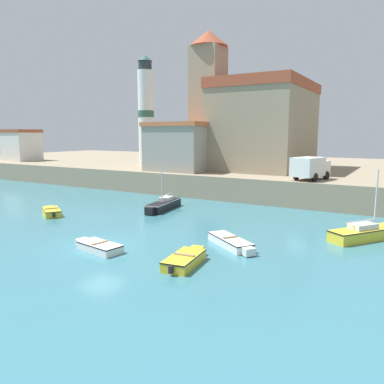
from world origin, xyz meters
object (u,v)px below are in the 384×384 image
(sailboat_yellow_6, at_px, (370,232))
(harbor_shed_mid_row, at_px, (181,146))
(sailboat_black_3, at_px, (163,205))
(harbor_shed_near_wharf, at_px, (22,145))
(lighthouse, at_px, (146,113))
(dinghy_yellow_0, at_px, (185,259))
(church, at_px, (256,121))
(dinghy_white_5, at_px, (231,242))
(dinghy_white_2, at_px, (99,246))
(dinghy_yellow_4, at_px, (51,211))
(truck_on_quay, at_px, (310,167))

(sailboat_yellow_6, distance_m, harbor_shed_mid_row, 25.68)
(sailboat_black_3, bearing_deg, harbor_shed_near_wharf, 162.23)
(lighthouse, bearing_deg, dinghy_yellow_0, -49.51)
(sailboat_black_3, relative_size, church, 0.33)
(lighthouse, distance_m, harbor_shed_near_wharf, 24.60)
(dinghy_white_5, xyz_separation_m, harbor_shed_near_wharf, (-46.97, 19.18, 4.82))
(lighthouse, bearing_deg, dinghy_white_2, -58.22)
(dinghy_yellow_4, height_order, sailboat_yellow_6, sailboat_yellow_6)
(sailboat_yellow_6, distance_m, church, 25.45)
(dinghy_yellow_4, distance_m, harbor_shed_near_wharf, 35.44)
(dinghy_white_5, distance_m, harbor_shed_mid_row, 24.02)
(dinghy_white_2, height_order, truck_on_quay, truck_on_quay)
(church, height_order, harbor_shed_near_wharf, church)
(harbor_shed_near_wharf, bearing_deg, dinghy_white_2, -30.62)
(dinghy_yellow_4, distance_m, harbor_shed_mid_row, 18.38)
(dinghy_white_5, distance_m, harbor_shed_near_wharf, 50.97)
(truck_on_quay, bearing_deg, dinghy_yellow_0, -94.66)
(sailboat_yellow_6, bearing_deg, sailboat_black_3, 176.14)
(church, height_order, harbor_shed_mid_row, church)
(dinghy_yellow_0, distance_m, sailboat_black_3, 15.00)
(dinghy_white_5, bearing_deg, lighthouse, 136.51)
(dinghy_white_5, height_order, lighthouse, lighthouse)
(sailboat_black_3, height_order, sailboat_yellow_6, sailboat_yellow_6)
(church, distance_m, truck_on_quay, 13.29)
(dinghy_yellow_0, distance_m, dinghy_yellow_4, 17.14)
(dinghy_yellow_0, distance_m, dinghy_white_5, 4.30)
(dinghy_yellow_0, xyz_separation_m, dinghy_white_5, (0.75, 4.24, -0.02))
(lighthouse, bearing_deg, dinghy_yellow_4, -74.81)
(dinghy_white_2, relative_size, harbor_shed_mid_row, 0.48)
(dinghy_yellow_4, relative_size, church, 0.20)
(dinghy_white_5, distance_m, truck_on_quay, 16.69)
(dinghy_white_2, distance_m, sailboat_black_3, 12.72)
(sailboat_yellow_6, relative_size, truck_on_quay, 1.28)
(dinghy_white_2, xyz_separation_m, sailboat_yellow_6, (13.78, 10.99, 0.20))
(sailboat_yellow_6, bearing_deg, dinghy_white_5, -139.42)
(sailboat_black_3, distance_m, lighthouse, 21.40)
(harbor_shed_mid_row, relative_size, truck_on_quay, 1.61)
(dinghy_white_2, distance_m, sailboat_yellow_6, 17.63)
(truck_on_quay, bearing_deg, sailboat_yellow_6, -57.83)
(dinghy_white_5, height_order, church, church)
(lighthouse, bearing_deg, church, 11.85)
(dinghy_white_2, xyz_separation_m, dinghy_yellow_4, (-10.69, 5.32, 0.04))
(dinghy_yellow_4, relative_size, truck_on_quay, 0.73)
(harbor_shed_near_wharf, relative_size, harbor_shed_mid_row, 0.70)
(church, bearing_deg, truck_on_quay, -44.08)
(lighthouse, height_order, harbor_shed_near_wharf, lighthouse)
(dinghy_white_2, relative_size, dinghy_yellow_4, 1.05)
(lighthouse, relative_size, harbor_shed_near_wharf, 2.83)
(sailboat_yellow_6, relative_size, lighthouse, 0.40)
(dinghy_yellow_4, height_order, church, church)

